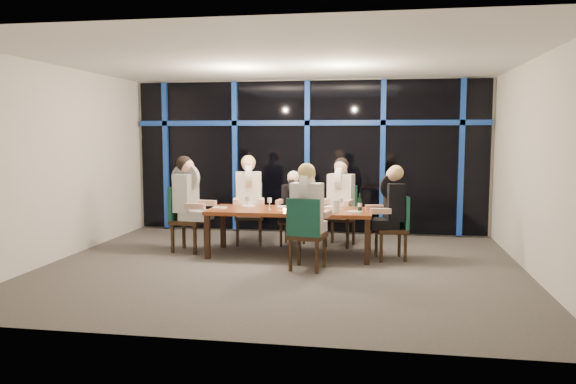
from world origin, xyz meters
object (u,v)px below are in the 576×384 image
object	(u,v)px
dining_table	(290,214)
wine_bottle	(360,204)
chair_far_right	(341,212)
chair_far_mid	(294,217)
diner_end_right	(392,199)
water_pitcher	(335,206)
diner_far_left	(249,187)
chair_far_left	(249,210)
chair_end_right	(397,224)
diner_near_mid	(308,201)
chair_near_mid	(306,230)
diner_far_right	(340,189)
diner_end_left	(188,190)
diner_far_mid	(293,197)
chair_end_left	(184,215)

from	to	relation	value
dining_table	wine_bottle	bearing A→B (deg)	-4.13
dining_table	chair_far_right	world-z (taller)	chair_far_right
chair_far_mid	wine_bottle	size ratio (longest dim) A/B	3.03
diner_end_right	water_pitcher	size ratio (longest dim) A/B	5.00
diner_far_left	chair_far_left	bearing A→B (deg)	90.00
dining_table	chair_end_right	world-z (taller)	chair_end_right
chair_far_mid	diner_far_left	bearing A→B (deg)	-166.38
diner_far_left	chair_end_right	bearing A→B (deg)	-31.15
diner_near_mid	dining_table	bearing A→B (deg)	-55.27
dining_table	wine_bottle	distance (m)	1.13
chair_near_mid	diner_far_right	size ratio (longest dim) A/B	1.03
chair_end_right	diner_end_left	world-z (taller)	diner_end_left
diner_end_right	water_pitcher	distance (m)	0.89
chair_far_left	wine_bottle	size ratio (longest dim) A/B	3.64
diner_end_right	chair_end_right	bearing A→B (deg)	90.00
chair_far_mid	diner_end_right	xyz separation A→B (m)	(1.67, -0.92, 0.46)
chair_near_mid	water_pitcher	size ratio (longest dim) A/B	5.38
chair_far_left	water_pitcher	world-z (taller)	chair_far_left
dining_table	chair_far_right	xyz separation A→B (m)	(0.75, 1.01, -0.10)
wine_bottle	chair_far_right	bearing A→B (deg)	108.24
diner_far_left	diner_far_mid	distance (m)	0.80
chair_end_left	wine_bottle	size ratio (longest dim) A/B	3.68
chair_near_mid	diner_end_left	size ratio (longest dim) A/B	0.99
chair_far_mid	diner_near_mid	xyz separation A→B (m)	(0.48, -1.77, 0.50)
diner_end_left	diner_far_left	bearing A→B (deg)	-41.42
dining_table	diner_end_right	xyz separation A→B (m)	(1.59, -0.02, 0.28)
dining_table	diner_end_left	xyz separation A→B (m)	(-1.72, 0.05, 0.35)
diner_far_mid	diner_near_mid	world-z (taller)	diner_near_mid
diner_far_right	diner_near_mid	distance (m)	1.82
chair_far_right	diner_end_right	bearing A→B (deg)	-38.42
chair_far_left	diner_far_right	bearing A→B (deg)	-12.36
chair_far_mid	chair_end_right	distance (m)	1.98
diner_far_left	chair_near_mid	bearing A→B (deg)	-68.19
chair_far_right	diner_near_mid	bearing A→B (deg)	-88.35
chair_end_right	diner_end_right	world-z (taller)	diner_end_right
chair_far_right	diner_far_left	world-z (taller)	diner_far_left
diner_end_right	diner_far_left	bearing A→B (deg)	-120.56
chair_far_mid	chair_far_left	bearing A→B (deg)	-172.79
chair_end_left	chair_near_mid	world-z (taller)	chair_end_left
chair_end_right	diner_end_right	bearing A→B (deg)	-90.00
diner_near_mid	chair_far_left	bearing A→B (deg)	-43.53
chair_far_right	chair_end_left	world-z (taller)	chair_end_left
diner_far_mid	water_pitcher	xyz separation A→B (m)	(0.83, -1.09, -0.01)
chair_near_mid	diner_near_mid	distance (m)	0.42
dining_table	wine_bottle	xyz separation A→B (m)	(1.11, -0.08, 0.18)
chair_end_right	chair_near_mid	bearing A→B (deg)	-65.91
chair_end_left	diner_end_right	size ratio (longest dim) A/B	1.11
diner_far_left	diner_end_right	bearing A→B (deg)	-32.08
chair_end_left	diner_far_right	distance (m)	2.71
diner_far_right	diner_end_right	xyz separation A→B (m)	(0.86, -0.94, -0.04)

